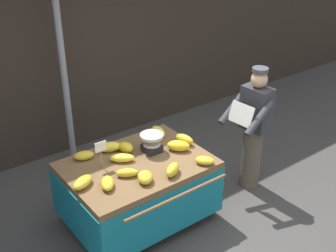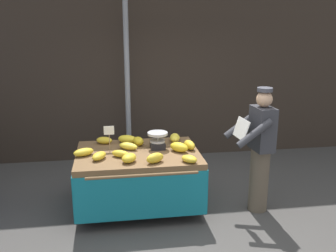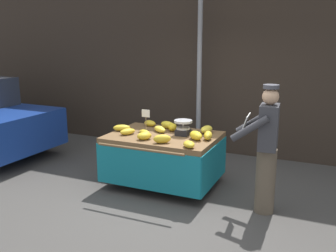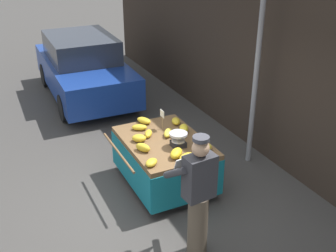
# 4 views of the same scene
# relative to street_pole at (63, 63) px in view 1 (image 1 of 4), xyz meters

# --- Properties ---
(ground_plane) EXTENTS (60.00, 60.00, 0.00)m
(ground_plane) POSITION_rel_street_pole_xyz_m (0.60, -2.25, -1.55)
(ground_plane) COLOR #423F3D
(back_wall) EXTENTS (16.00, 0.24, 4.36)m
(back_wall) POSITION_rel_street_pole_xyz_m (0.60, 0.48, 0.63)
(back_wall) COLOR #332821
(back_wall) RESTS_ON ground
(street_pole) EXTENTS (0.09, 0.09, 3.11)m
(street_pole) POSITION_rel_street_pole_xyz_m (0.00, 0.00, 0.00)
(street_pole) COLOR gray
(street_pole) RESTS_ON ground
(banana_cart) EXTENTS (1.67, 1.40, 0.83)m
(banana_cart) POSITION_rel_street_pole_xyz_m (0.04, -1.72, -0.94)
(banana_cart) COLOR brown
(banana_cart) RESTS_ON ground
(weighing_scale) EXTENTS (0.28, 0.28, 0.24)m
(weighing_scale) POSITION_rel_street_pole_xyz_m (0.33, -1.62, -0.61)
(weighing_scale) COLOR black
(weighing_scale) RESTS_ON banana_cart
(price_sign) EXTENTS (0.14, 0.01, 0.34)m
(price_sign) POSITION_rel_street_pole_xyz_m (-0.33, -1.58, -0.48)
(price_sign) COLOR #997A51
(price_sign) RESTS_ON banana_cart
(banana_bunch_0) EXTENTS (0.30, 0.31, 0.13)m
(banana_bunch_0) POSITION_rel_street_pole_xyz_m (0.60, -1.79, -0.66)
(banana_bunch_0) COLOR gold
(banana_bunch_0) RESTS_ON banana_cart
(banana_bunch_1) EXTENTS (0.25, 0.26, 0.09)m
(banana_bunch_1) POSITION_rel_street_pole_xyz_m (0.65, -2.21, -0.68)
(banana_bunch_1) COLOR gold
(banana_bunch_1) RESTS_ON banana_cart
(banana_bunch_2) EXTENTS (0.30, 0.27, 0.10)m
(banana_bunch_2) POSITION_rel_street_pole_xyz_m (-0.08, -1.60, -0.68)
(banana_bunch_2) COLOR yellow
(banana_bunch_2) RESTS_ON banana_cart
(banana_bunch_3) EXTENTS (0.26, 0.28, 0.11)m
(banana_bunch_3) POSITION_rel_street_pole_xyz_m (-0.09, -2.10, -0.67)
(banana_bunch_3) COLOR gold
(banana_bunch_3) RESTS_ON banana_cart
(banana_bunch_4) EXTENTS (0.24, 0.29, 0.10)m
(banana_bunch_4) POSITION_rel_street_pole_xyz_m (-0.47, -1.94, -0.68)
(banana_bunch_4) COLOR gold
(banana_bunch_4) RESTS_ON banana_cart
(banana_bunch_5) EXTENTS (0.31, 0.25, 0.10)m
(banana_bunch_5) POSITION_rel_street_pole_xyz_m (-0.67, -1.77, -0.68)
(banana_bunch_5) COLOR gold
(banana_bunch_5) RESTS_ON banana_cart
(banana_bunch_6) EXTENTS (0.19, 0.30, 0.12)m
(banana_bunch_6) POSITION_rel_street_pole_xyz_m (0.61, -1.35, -0.67)
(banana_bunch_6) COLOR yellow
(banana_bunch_6) RESTS_ON banana_cart
(banana_bunch_7) EXTENTS (0.32, 0.25, 0.12)m
(banana_bunch_7) POSITION_rel_street_pole_xyz_m (-0.08, -1.31, -0.67)
(banana_bunch_7) COLOR yellow
(banana_bunch_7) RESTS_ON banana_cart
(banana_bunch_8) EXTENTS (0.27, 0.21, 0.10)m
(banana_bunch_8) POSITION_rel_street_pole_xyz_m (-0.41, -1.29, -0.68)
(banana_bunch_8) COLOR gold
(banana_bunch_8) RESTS_ON banana_cart
(banana_bunch_9) EXTENTS (0.17, 0.28, 0.12)m
(banana_bunch_9) POSITION_rel_street_pole_xyz_m (0.76, -1.71, -0.67)
(banana_bunch_9) COLOR gold
(banana_bunch_9) RESTS_ON banana_cart
(banana_bunch_10) EXTENTS (0.28, 0.24, 0.13)m
(banana_bunch_10) POSITION_rel_street_pole_xyz_m (0.22, -2.16, -0.66)
(banana_bunch_10) COLOR gold
(banana_bunch_10) RESTS_ON banana_cart
(banana_bunch_11) EXTENTS (0.27, 0.23, 0.09)m
(banana_bunch_11) POSITION_rel_street_pole_xyz_m (-0.20, -1.89, -0.68)
(banana_bunch_11) COLOR gold
(banana_bunch_11) RESTS_ON banana_cart
(banana_bunch_12) EXTENTS (0.20, 0.24, 0.12)m
(banana_bunch_12) POSITION_rel_street_pole_xyz_m (0.07, -1.44, -0.67)
(banana_bunch_12) COLOR gold
(banana_bunch_12) RESTS_ON banana_cart
(vendor_person) EXTENTS (0.60, 0.55, 1.71)m
(vendor_person) POSITION_rel_street_pole_xyz_m (1.65, -2.03, -0.68)
(vendor_person) COLOR brown
(vendor_person) RESTS_ON ground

